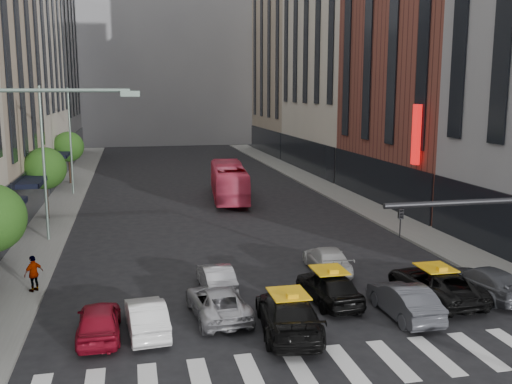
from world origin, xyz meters
TOP-DOWN VIEW (x-y plane):
  - sidewalk_left at (-11.50, 30.00)m, footprint 3.00×96.00m
  - sidewalk_right at (11.50, 30.00)m, footprint 3.00×96.00m
  - building_left_d at (-17.00, 65.00)m, footprint 8.00×18.00m
  - building_right_b at (17.00, 27.00)m, footprint 8.00×18.00m
  - building_right_d at (17.00, 65.00)m, footprint 8.00×18.00m
  - building_far at (0.00, 85.00)m, footprint 30.00×10.00m
  - tree_mid at (-11.80, 26.00)m, footprint 2.88×2.88m
  - tree_far at (-11.80, 42.00)m, footprint 2.88×2.88m
  - streetlamp_near at (-10.04, 4.00)m, footprint 5.38×0.25m
  - streetlamp_mid at (-10.04, 20.00)m, footprint 5.38×0.25m
  - streetlamp_far at (-10.04, 36.00)m, footprint 5.38×0.25m
  - liberty_sign at (12.60, 20.00)m, footprint 0.30×0.70m
  - car_red at (-7.40, 5.46)m, footprint 1.55×3.82m
  - car_white_front at (-5.71, 5.51)m, footprint 1.65×3.94m
  - car_silver at (-2.90, 6.44)m, footprint 2.36×4.55m
  - taxi_left at (-0.59, 4.39)m, footprint 2.70×5.36m
  - taxi_center at (1.90, 6.94)m, footprint 2.02×4.30m
  - car_grey_mid at (4.30, 4.87)m, footprint 1.49×4.17m
  - taxi_right at (6.45, 6.29)m, footprint 2.62×5.21m
  - car_grey_curb at (8.79, 6.23)m, footprint 2.32×4.70m
  - car_row2_left at (-2.52, 9.46)m, footprint 1.42×3.75m
  - car_row2_right at (3.25, 10.94)m, footprint 2.20×4.54m
  - bus at (1.80, 31.02)m, footprint 3.64×11.03m
  - pedestrian_far at (-10.40, 10.71)m, footprint 0.95×0.95m

SIDE VIEW (x-z plane):
  - sidewalk_left at x=-11.50m, z-range 0.00..0.15m
  - sidewalk_right at x=11.50m, z-range 0.00..0.15m
  - car_row2_left at x=-2.52m, z-range 0.00..1.22m
  - car_silver at x=-2.90m, z-range 0.00..1.23m
  - car_white_front at x=-5.71m, z-range 0.00..1.27m
  - car_row2_right at x=3.25m, z-range 0.00..1.27m
  - car_red at x=-7.40m, z-range 0.00..1.30m
  - car_grey_curb at x=8.79m, z-range 0.00..1.31m
  - car_grey_mid at x=4.30m, z-range 0.00..1.37m
  - taxi_right at x=6.45m, z-range 0.00..1.42m
  - taxi_center at x=1.90m, z-range 0.00..1.42m
  - taxi_left at x=-0.59m, z-range 0.00..1.49m
  - pedestrian_far at x=-10.40m, z-range 0.15..1.77m
  - bus at x=1.80m, z-range 0.00..3.01m
  - tree_mid at x=-11.80m, z-range 1.18..6.13m
  - tree_far at x=-11.80m, z-range 1.18..6.13m
  - streetlamp_near at x=-10.04m, z-range 1.40..10.40m
  - streetlamp_mid at x=-10.04m, z-range 1.40..10.40m
  - streetlamp_far at x=-10.04m, z-range 1.40..10.40m
  - liberty_sign at x=12.60m, z-range 4.00..8.00m
  - building_right_b at x=17.00m, z-range 0.00..26.00m
  - building_right_d at x=17.00m, z-range 0.00..28.00m
  - building_left_d at x=-17.00m, z-range 0.00..30.00m
  - building_far at x=0.00m, z-range 0.00..36.00m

